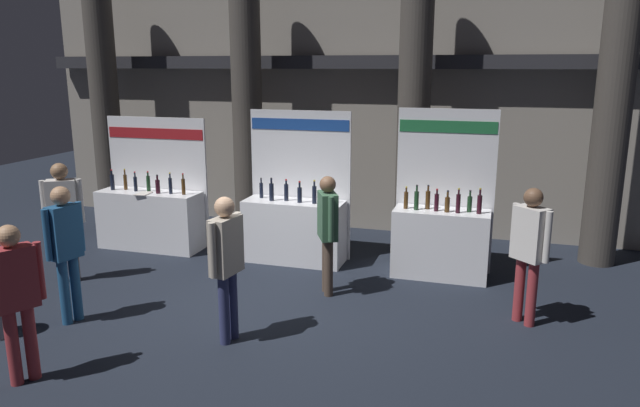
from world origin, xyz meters
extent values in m
plane|color=black|center=(0.00, 0.00, 0.00)|extent=(24.71, 24.71, 0.00)
cube|color=gray|center=(0.00, 4.40, 2.91)|extent=(12.35, 0.25, 5.81)
cube|color=#2D2D33|center=(0.00, 4.09, 3.20)|extent=(12.35, 0.20, 0.24)
cylinder|color=#423D38|center=(-4.58, 3.38, 2.70)|extent=(0.55, 0.55, 5.39)
cylinder|color=#423D38|center=(-1.53, 3.38, 2.70)|extent=(0.55, 0.55, 5.39)
cylinder|color=#423D38|center=(1.53, 3.38, 2.70)|extent=(0.55, 0.55, 5.39)
cylinder|color=#423D38|center=(4.58, 3.38, 2.70)|extent=(0.55, 0.55, 5.39)
cube|color=white|center=(-2.80, 1.97, 0.51)|extent=(1.81, 0.60, 1.01)
cube|color=white|center=(-2.80, 2.31, 1.13)|extent=(1.90, 0.04, 2.27)
cube|color=maroon|center=(-2.80, 2.29, 1.99)|extent=(1.85, 0.01, 0.18)
cylinder|color=black|center=(-3.49, 1.93, 1.15)|extent=(0.07, 0.07, 0.27)
cylinder|color=black|center=(-3.49, 1.93, 1.32)|extent=(0.03, 0.03, 0.07)
cylinder|color=red|center=(-3.49, 1.93, 1.37)|extent=(0.03, 0.03, 0.02)
cylinder|color=#472D14|center=(-3.28, 2.01, 1.14)|extent=(0.06, 0.06, 0.26)
cylinder|color=#472D14|center=(-3.28, 2.01, 1.32)|extent=(0.03, 0.03, 0.09)
cylinder|color=gold|center=(-3.28, 2.01, 1.37)|extent=(0.03, 0.03, 0.02)
cylinder|color=black|center=(-3.04, 1.96, 1.14)|extent=(0.06, 0.06, 0.25)
cylinder|color=black|center=(-3.04, 1.96, 1.30)|extent=(0.03, 0.03, 0.08)
cylinder|color=red|center=(-3.04, 1.96, 1.35)|extent=(0.03, 0.03, 0.02)
cylinder|color=#19381E|center=(-2.82, 2.01, 1.15)|extent=(0.07, 0.07, 0.27)
cylinder|color=#19381E|center=(-2.82, 2.01, 1.31)|extent=(0.03, 0.03, 0.06)
cylinder|color=red|center=(-2.82, 2.01, 1.36)|extent=(0.03, 0.03, 0.02)
cylinder|color=black|center=(-2.57, 1.90, 1.13)|extent=(0.08, 0.08, 0.23)
cylinder|color=black|center=(-2.57, 1.90, 1.28)|extent=(0.03, 0.03, 0.07)
cylinder|color=black|center=(-2.57, 1.90, 1.33)|extent=(0.03, 0.03, 0.02)
cylinder|color=black|center=(-2.35, 1.94, 1.15)|extent=(0.06, 0.06, 0.27)
cylinder|color=black|center=(-2.35, 1.94, 1.32)|extent=(0.03, 0.03, 0.08)
cylinder|color=gold|center=(-2.35, 1.94, 1.37)|extent=(0.03, 0.03, 0.02)
cylinder|color=#472D14|center=(-2.11, 1.95, 1.14)|extent=(0.06, 0.06, 0.26)
cylinder|color=#472D14|center=(-2.11, 1.95, 1.32)|extent=(0.03, 0.03, 0.08)
cylinder|color=red|center=(-2.11, 1.95, 1.37)|extent=(0.03, 0.03, 0.02)
cube|color=silver|center=(-2.79, 1.79, 1.02)|extent=(0.23, 0.32, 0.01)
cube|color=white|center=(-0.16, 2.01, 0.51)|extent=(1.62, 0.60, 1.01)
cube|color=white|center=(-0.16, 2.35, 1.22)|extent=(1.70, 0.04, 2.44)
cube|color=navy|center=(-0.16, 2.33, 2.21)|extent=(1.65, 0.01, 0.18)
cylinder|color=black|center=(-0.75, 2.09, 1.14)|extent=(0.06, 0.06, 0.25)
cylinder|color=black|center=(-0.75, 2.09, 1.30)|extent=(0.03, 0.03, 0.07)
cylinder|color=black|center=(-0.75, 2.09, 1.34)|extent=(0.03, 0.03, 0.02)
cylinder|color=black|center=(-0.51, 1.95, 1.15)|extent=(0.07, 0.07, 0.28)
cylinder|color=black|center=(-0.51, 1.95, 1.33)|extent=(0.03, 0.03, 0.08)
cylinder|color=black|center=(-0.51, 1.95, 1.38)|extent=(0.03, 0.03, 0.02)
cylinder|color=black|center=(-0.28, 2.01, 1.15)|extent=(0.07, 0.07, 0.27)
cylinder|color=black|center=(-0.28, 2.01, 1.32)|extent=(0.03, 0.03, 0.06)
cylinder|color=red|center=(-0.28, 2.01, 1.36)|extent=(0.03, 0.03, 0.02)
cylinder|color=black|center=(-0.04, 1.95, 1.14)|extent=(0.07, 0.07, 0.24)
cylinder|color=black|center=(-0.04, 1.95, 1.30)|extent=(0.03, 0.03, 0.08)
cylinder|color=red|center=(-0.04, 1.95, 1.35)|extent=(0.03, 0.03, 0.02)
cylinder|color=black|center=(0.21, 1.95, 1.15)|extent=(0.07, 0.07, 0.28)
cylinder|color=black|center=(0.21, 1.95, 1.33)|extent=(0.03, 0.03, 0.08)
cylinder|color=gold|center=(0.21, 1.95, 1.38)|extent=(0.03, 0.03, 0.02)
cylinder|color=#19381E|center=(0.45, 2.06, 1.13)|extent=(0.07, 0.07, 0.22)
cylinder|color=#19381E|center=(0.45, 2.06, 1.28)|extent=(0.03, 0.03, 0.08)
cylinder|color=red|center=(0.45, 2.06, 1.33)|extent=(0.03, 0.03, 0.02)
cube|color=white|center=(2.19, 1.99, 0.52)|extent=(1.41, 0.60, 1.03)
cube|color=white|center=(2.19, 2.33, 1.26)|extent=(1.48, 0.04, 2.51)
cube|color=#1E6638|center=(2.19, 2.30, 2.25)|extent=(1.44, 0.01, 0.18)
cylinder|color=#472D14|center=(1.65, 1.95, 1.16)|extent=(0.06, 0.06, 0.25)
cylinder|color=#472D14|center=(1.65, 1.95, 1.32)|extent=(0.03, 0.03, 0.07)
cylinder|color=gold|center=(1.65, 1.95, 1.37)|extent=(0.03, 0.03, 0.02)
cylinder|color=#19381E|center=(1.81, 1.92, 1.17)|extent=(0.07, 0.07, 0.28)
cylinder|color=#19381E|center=(1.81, 1.92, 1.35)|extent=(0.03, 0.03, 0.08)
cylinder|color=black|center=(1.81, 1.92, 1.40)|extent=(0.03, 0.03, 0.02)
cylinder|color=#472D14|center=(1.97, 2.03, 1.17)|extent=(0.07, 0.07, 0.27)
cylinder|color=#472D14|center=(1.97, 2.03, 1.34)|extent=(0.03, 0.03, 0.08)
cylinder|color=black|center=(1.97, 2.03, 1.39)|extent=(0.03, 0.03, 0.02)
cylinder|color=black|center=(2.11, 1.93, 1.16)|extent=(0.07, 0.07, 0.26)
cylinder|color=black|center=(2.11, 1.93, 1.32)|extent=(0.03, 0.03, 0.06)
cylinder|color=red|center=(2.11, 1.93, 1.36)|extent=(0.03, 0.03, 0.02)
cylinder|color=#472D14|center=(2.27, 1.91, 1.14)|extent=(0.07, 0.07, 0.22)
cylinder|color=#472D14|center=(2.27, 1.91, 1.30)|extent=(0.03, 0.03, 0.09)
cylinder|color=black|center=(2.27, 1.91, 1.35)|extent=(0.03, 0.03, 0.02)
cylinder|color=black|center=(2.42, 1.90, 1.17)|extent=(0.06, 0.06, 0.28)
cylinder|color=black|center=(2.42, 1.90, 1.35)|extent=(0.03, 0.03, 0.07)
cylinder|color=gold|center=(2.42, 1.90, 1.40)|extent=(0.03, 0.03, 0.02)
cylinder|color=#19381E|center=(2.58, 2.01, 1.15)|extent=(0.07, 0.07, 0.23)
cylinder|color=#19381E|center=(2.58, 2.01, 1.30)|extent=(0.03, 0.03, 0.08)
cylinder|color=black|center=(2.58, 2.01, 1.35)|extent=(0.03, 0.03, 0.02)
cylinder|color=black|center=(2.72, 1.95, 1.17)|extent=(0.07, 0.07, 0.27)
cylinder|color=black|center=(2.72, 1.95, 1.35)|extent=(0.03, 0.03, 0.09)
cylinder|color=gold|center=(2.72, 1.95, 1.40)|extent=(0.03, 0.03, 0.02)
cylinder|color=maroon|center=(-1.50, -2.26, 0.40)|extent=(0.12, 0.12, 0.80)
cylinder|color=maroon|center=(-1.58, -2.41, 0.40)|extent=(0.12, 0.12, 0.80)
cube|color=maroon|center=(-1.54, -2.33, 1.11)|extent=(0.38, 0.46, 0.63)
sphere|color=tan|center=(-1.54, -2.33, 1.54)|extent=(0.22, 0.22, 0.22)
cylinder|color=maroon|center=(-1.43, -2.12, 1.13)|extent=(0.08, 0.08, 0.60)
cylinder|color=navy|center=(0.07, -0.82, 0.42)|extent=(0.12, 0.12, 0.83)
cylinder|color=navy|center=(0.04, -0.99, 0.42)|extent=(0.12, 0.12, 0.83)
cube|color=#ADA393|center=(0.05, -0.90, 1.16)|extent=(0.27, 0.45, 0.66)
sphere|color=tan|center=(0.05, -0.90, 1.61)|extent=(0.23, 0.23, 0.23)
cylinder|color=#ADA393|center=(0.09, -0.65, 1.18)|extent=(0.08, 0.08, 0.63)
cylinder|color=#ADA393|center=(0.01, -1.16, 1.18)|extent=(0.08, 0.08, 0.63)
cylinder|color=maroon|center=(3.44, 0.53, 0.42)|extent=(0.12, 0.12, 0.83)
cylinder|color=maroon|center=(3.29, 0.66, 0.42)|extent=(0.12, 0.12, 0.83)
cube|color=silver|center=(3.36, 0.60, 1.16)|extent=(0.45, 0.44, 0.66)
sphere|color=brown|center=(3.36, 0.60, 1.61)|extent=(0.23, 0.23, 0.23)
cylinder|color=silver|center=(3.55, 0.43, 1.18)|extent=(0.08, 0.08, 0.63)
cylinder|color=silver|center=(3.18, 0.76, 1.18)|extent=(0.08, 0.08, 0.63)
cylinder|color=#47382D|center=(-3.14, 0.14, 0.43)|extent=(0.12, 0.12, 0.86)
cylinder|color=#47382D|center=(-2.99, 0.22, 0.43)|extent=(0.12, 0.12, 0.86)
cube|color=silver|center=(-3.07, 0.18, 1.20)|extent=(0.47, 0.40, 0.68)
sphere|color=#8C6647|center=(-3.07, 0.18, 1.66)|extent=(0.24, 0.24, 0.24)
cylinder|color=silver|center=(-3.28, 0.06, 1.22)|extent=(0.08, 0.08, 0.65)
cylinder|color=silver|center=(-2.85, 0.31, 1.22)|extent=(0.08, 0.08, 0.65)
cylinder|color=#47382D|center=(0.71, 0.91, 0.41)|extent=(0.12, 0.12, 0.81)
cylinder|color=#47382D|center=(0.79, 0.75, 0.41)|extent=(0.12, 0.12, 0.81)
cube|color=#33563D|center=(0.75, 0.83, 1.13)|extent=(0.39, 0.48, 0.64)
sphere|color=brown|center=(0.75, 0.83, 1.57)|extent=(0.22, 0.22, 0.22)
cylinder|color=#33563D|center=(0.63, 1.06, 1.15)|extent=(0.08, 0.08, 0.61)
cylinder|color=#33563D|center=(0.86, 0.60, 1.15)|extent=(0.08, 0.08, 0.61)
cylinder|color=navy|center=(-2.08, -1.07, 0.42)|extent=(0.12, 0.12, 0.84)
cylinder|color=navy|center=(-2.04, -0.91, 0.42)|extent=(0.12, 0.12, 0.84)
cube|color=navy|center=(-2.06, -0.99, 1.17)|extent=(0.29, 0.40, 0.66)
sphere|color=tan|center=(-2.06, -0.99, 1.62)|extent=(0.23, 0.23, 0.23)
cylinder|color=navy|center=(-2.12, -1.21, 1.18)|extent=(0.08, 0.08, 0.63)
cylinder|color=navy|center=(-2.00, -0.77, 1.18)|extent=(0.08, 0.08, 0.63)
camera|label=1|loc=(2.89, -6.65, 3.14)|focal=32.94mm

